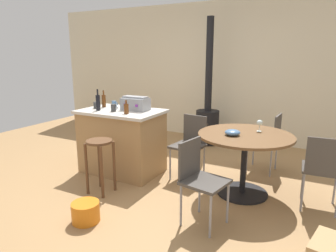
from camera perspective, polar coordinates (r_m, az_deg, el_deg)
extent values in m
plane|color=#A37A4C|center=(4.09, -2.12, -10.88)|extent=(8.80, 8.80, 0.00)
cube|color=beige|center=(6.16, 10.19, 10.10)|extent=(8.00, 0.10, 2.70)
cube|color=#A37A4C|center=(4.41, -8.71, -3.13)|extent=(1.10, 0.70, 0.88)
cube|color=beige|center=(4.30, -8.92, 2.74)|extent=(1.16, 0.76, 0.04)
cylinder|color=brown|center=(3.84, -10.21, -7.55)|extent=(0.04, 0.04, 0.65)
cylinder|color=brown|center=(3.99, -12.93, -6.91)|extent=(0.04, 0.04, 0.65)
cylinder|color=brown|center=(3.82, -15.25, -7.94)|extent=(0.04, 0.04, 0.65)
cylinder|color=brown|center=(3.67, -12.50, -8.67)|extent=(0.04, 0.04, 0.65)
cylinder|color=brown|center=(3.72, -12.99, -2.89)|extent=(0.32, 0.32, 0.03)
cylinder|color=black|center=(3.93, 13.90, -12.18)|extent=(0.62, 0.62, 0.02)
cylinder|color=black|center=(3.79, 14.20, -7.32)|extent=(0.07, 0.07, 0.74)
cylinder|color=brown|center=(3.68, 14.54, -1.73)|extent=(1.13, 1.13, 0.03)
cube|color=#47423D|center=(3.73, 27.22, -7.31)|extent=(0.42, 0.42, 0.03)
cube|color=#47423D|center=(3.49, 27.70, -5.27)|extent=(0.36, 0.05, 0.40)
cylinder|color=gray|center=(3.65, 24.23, -11.46)|extent=(0.02, 0.02, 0.44)
cylinder|color=gray|center=(3.99, 29.22, -9.90)|extent=(0.02, 0.02, 0.44)
cylinder|color=gray|center=(3.96, 24.27, -9.49)|extent=(0.02, 0.02, 0.44)
cube|color=#47423D|center=(4.58, 17.63, -2.65)|extent=(0.42, 0.42, 0.03)
cube|color=#47423D|center=(4.50, 20.15, -0.52)|extent=(0.05, 0.36, 0.40)
cylinder|color=gray|center=(4.46, 19.00, -6.43)|extent=(0.02, 0.02, 0.45)
cylinder|color=gray|center=(4.78, 19.91, -5.20)|extent=(0.02, 0.02, 0.45)
cylinder|color=gray|center=(4.85, 15.97, -4.63)|extent=(0.02, 0.02, 0.45)
cylinder|color=gray|center=(4.54, 14.80, -5.81)|extent=(0.02, 0.02, 0.45)
cube|color=#47423D|center=(4.09, 3.74, -3.86)|extent=(0.45, 0.45, 0.03)
cube|color=#47423D|center=(4.20, 5.14, -0.62)|extent=(0.36, 0.07, 0.40)
cylinder|color=gray|center=(4.23, 6.88, -6.82)|extent=(0.02, 0.02, 0.46)
cylinder|color=gray|center=(4.39, 2.97, -5.97)|extent=(0.02, 0.02, 0.46)
cylinder|color=gray|center=(4.13, 0.41, -7.26)|extent=(0.02, 0.02, 0.46)
cylinder|color=gray|center=(3.95, 4.50, -8.24)|extent=(0.02, 0.02, 0.46)
cube|color=#47423D|center=(3.03, 7.10, -10.54)|extent=(0.47, 0.47, 0.03)
cube|color=#47423D|center=(3.05, 4.16, -6.25)|extent=(0.09, 0.36, 0.40)
cylinder|color=gray|center=(3.34, 6.02, -12.61)|extent=(0.02, 0.02, 0.44)
cylinder|color=gray|center=(3.09, 2.48, -14.83)|extent=(0.02, 0.02, 0.44)
cylinder|color=gray|center=(2.93, 8.08, -16.68)|extent=(0.02, 0.02, 0.44)
cylinder|color=gray|center=(3.19, 11.31, -14.13)|extent=(0.02, 0.02, 0.44)
cylinder|color=black|center=(5.88, 7.39, -3.05)|extent=(0.37, 0.37, 0.06)
cylinder|color=black|center=(5.79, 7.49, 0.05)|extent=(0.44, 0.44, 0.59)
cube|color=#2D2826|center=(5.59, 6.70, -0.42)|extent=(0.20, 0.02, 0.20)
cylinder|color=black|center=(5.64, 7.85, 11.45)|extent=(0.13, 0.13, 1.70)
cube|color=gray|center=(4.26, -6.23, 4.17)|extent=(0.38, 0.22, 0.17)
cube|color=gray|center=(4.25, -6.26, 5.49)|extent=(0.36, 0.13, 0.02)
cube|color=purple|center=(4.22, -8.19, 4.03)|extent=(0.04, 0.01, 0.04)
cube|color=purple|center=(4.12, -6.05, 3.85)|extent=(0.04, 0.01, 0.04)
cylinder|color=black|center=(4.33, -13.20, 4.33)|extent=(0.06, 0.06, 0.22)
cylinder|color=black|center=(4.31, -13.31, 6.30)|extent=(0.02, 0.02, 0.08)
cylinder|color=#603314|center=(4.59, -12.12, 4.67)|extent=(0.06, 0.06, 0.18)
cylinder|color=#603314|center=(4.57, -12.20, 6.23)|extent=(0.02, 0.02, 0.07)
cylinder|color=#603314|center=(4.02, -7.96, 3.26)|extent=(0.06, 0.06, 0.13)
cylinder|color=#603314|center=(4.00, -8.00, 4.56)|extent=(0.02, 0.02, 0.05)
cylinder|color=#383838|center=(4.52, -13.48, 3.90)|extent=(0.09, 0.09, 0.09)
torus|color=#383838|center=(4.48, -12.95, 3.92)|extent=(0.05, 0.01, 0.05)
cylinder|color=#4C7099|center=(4.58, -10.24, 4.16)|extent=(0.07, 0.07, 0.09)
torus|color=#4C7099|center=(4.55, -9.77, 4.18)|extent=(0.05, 0.01, 0.05)
cylinder|color=#383838|center=(4.21, -10.36, 3.42)|extent=(0.07, 0.07, 0.10)
torus|color=#383838|center=(4.18, -9.85, 3.44)|extent=(0.05, 0.01, 0.05)
cylinder|color=silver|center=(3.85, 16.95, -0.94)|extent=(0.06, 0.06, 0.00)
cylinder|color=silver|center=(3.84, 16.99, -0.34)|extent=(0.01, 0.01, 0.08)
ellipsoid|color=silver|center=(3.83, 17.06, 0.65)|extent=(0.07, 0.07, 0.06)
ellipsoid|color=#4C7099|center=(3.58, 12.18, -1.20)|extent=(0.18, 0.18, 0.07)
cylinder|color=orange|center=(3.32, -15.40, -15.52)|extent=(0.29, 0.29, 0.21)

